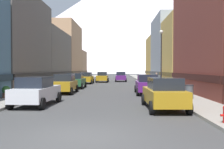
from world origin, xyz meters
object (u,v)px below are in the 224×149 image
Objects in this scene: car_driving_1 at (121,77)px; trash_bin_right at (189,91)px; car_left_0 at (36,91)px; car_left_3 at (86,78)px; streetlamp_right at (161,51)px; car_left_1 at (64,84)px; car_right_0 at (164,93)px; car_driving_0 at (102,77)px; car_right_1 at (147,84)px; potted_plant_0 at (172,84)px; potted_plant_1 at (6,92)px; car_left_2 at (76,81)px; pedestrian_0 at (156,79)px.

car_driving_1 is 4.49× the size of trash_bin_right.
trash_bin_right is (10.15, 2.84, -0.26)m from car_left_0.
car_left_3 is 0.75× the size of streetlamp_right.
car_left_1 is 1.00× the size of car_right_0.
car_driving_0 is at bearing 64.06° from car_left_3.
car_driving_0 is 1.00× the size of car_driving_1.
car_left_3 is 0.99× the size of car_right_0.
car_right_1 is 5.79m from potted_plant_0.
car_left_3 is at bearing 81.13° from potted_plant_1.
car_left_1 is 1.00× the size of car_right_1.
car_left_0 and car_left_1 have the same top height.
car_right_0 is 4.83× the size of potted_plant_0.
car_left_2 is 1.00× the size of car_driving_1.
car_left_3 is at bearing 89.99° from car_left_1.
pedestrian_0 is (-0.10, 15.24, 0.27)m from trash_bin_right.
car_left_1 and car_left_3 have the same top height.
potted_plant_0 is (8.60, -15.84, -0.24)m from car_driving_0.
car_left_3 is 2.68× the size of pedestrian_0.
streetlamp_right is (9.15, -14.36, 3.09)m from car_left_3.
car_left_0 is 1.00× the size of car_left_1.
car_driving_0 reaches higher than trash_bin_right.
car_left_3 is at bearing 115.22° from car_right_1.
car_right_0 is at bearing -86.00° from car_driving_1.
streetlamp_right is (9.15, 1.10, 3.09)m from car_left_1.
car_right_1 is at bearing 22.01° from potted_plant_1.
potted_plant_1 is (-8.60, -27.31, -0.31)m from car_driving_1.
car_right_0 reaches higher than potted_plant_1.
car_left_1 is 1.01× the size of car_driving_1.
car_left_2 is (0.00, 13.98, 0.00)m from car_left_0.
car_driving_0 is at bearing 77.82° from potted_plant_1.
pedestrian_0 is 0.28× the size of streetlamp_right.
trash_bin_right is at bearing 58.37° from car_right_0.
streetlamp_right is at bearing 6.82° from car_left_1.
potted_plant_0 reaches higher than potted_plant_1.
car_right_0 is (7.60, -24.65, 0.00)m from car_left_3.
car_left_0 and car_left_2 have the same top height.
car_right_0 is at bearing -50.39° from car_left_1.
car_left_1 is 11.93m from car_right_0.
potted_plant_1 is at bearing -106.04° from car_left_2.
car_left_1 and car_right_0 have the same top height.
streetlamp_right is at bearing 44.47° from car_left_0.
car_left_2 reaches higher than trash_bin_right.
car_right_1 is at bearing 120.25° from trash_bin_right.
trash_bin_right is at bearing -26.45° from car_left_1.
car_driving_0 is at bearing 107.62° from trash_bin_right.
car_right_1 is at bearing 90.02° from car_right_0.
car_right_0 is at bearing -72.86° from car_left_3.
car_left_2 is at bearing 138.32° from car_right_1.
car_left_0 is 27.96m from car_driving_0.
car_left_0 is at bearing -90.01° from car_left_1.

